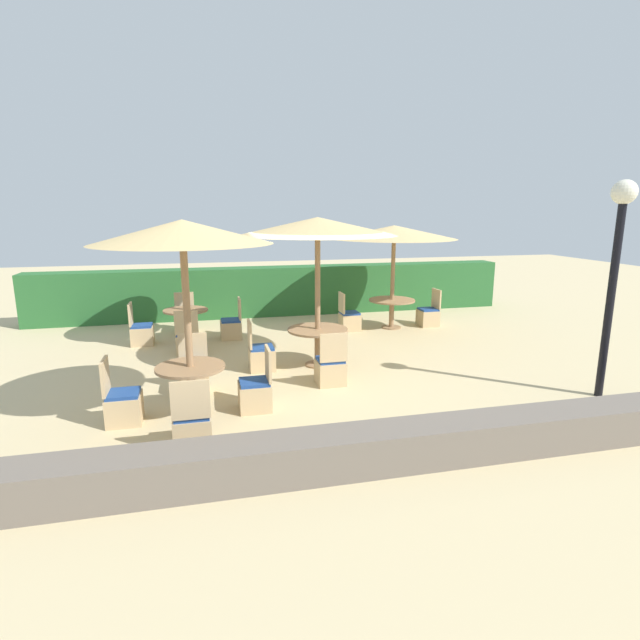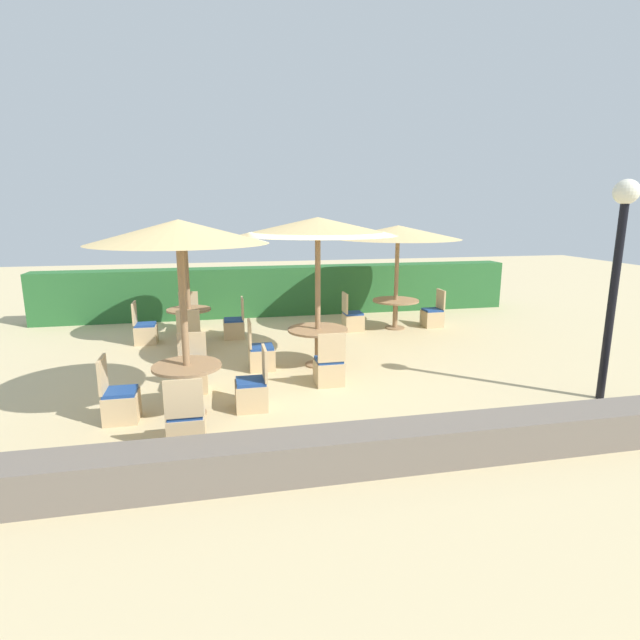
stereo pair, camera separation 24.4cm
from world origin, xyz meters
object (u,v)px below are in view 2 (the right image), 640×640
Objects in this scene: parasol_center at (318,227)px; round_table_center at (318,336)px; patio_chair_back_right_west at (352,320)px; lamp_post at (619,247)px; parasol_back_right at (398,233)px; round_table_back_right at (396,305)px; patio_chair_center_west at (261,356)px; round_table_back_left at (189,316)px; patio_chair_back_right_east at (433,316)px; patio_chair_back_left_west at (145,332)px; patio_chair_front_left_east at (252,392)px; parasol_front_left at (179,233)px; patio_chair_front_left_north at (193,375)px; patio_chair_front_left_south at (186,425)px; patio_chair_back_left_east at (235,327)px; patio_chair_back_left_south at (190,340)px; patio_chair_front_left_west at (120,403)px; patio_chair_back_left_north at (189,320)px; patio_chair_center_south at (329,369)px; round_table_front_left at (187,377)px; parasol_back_left at (185,238)px.

round_table_center is (-0.00, 0.00, -2.01)m from parasol_center.
lamp_post is at bearing 26.84° from patio_chair_back_right_west.
parasol_back_right is 1.77m from round_table_back_right.
patio_chair_center_west is 2.78m from round_table_back_left.
parasol_center is at bearing 126.01° from patio_chair_back_right_east.
patio_chair_back_left_west is 4.65m from patio_chair_front_left_east.
parasol_front_left is 2.97× the size of patio_chair_front_left_north.
patio_chair_front_left_north is at bearing -46.61° from patio_chair_back_right_west.
lamp_post reaches higher than round_table_center.
patio_chair_back_right_west and patio_chair_front_left_south have the same top height.
patio_chair_back_left_east is 1.00× the size of patio_chair_front_left_east.
patio_chair_front_left_north is at bearing -86.39° from patio_chair_back_left_south.
parasol_front_left is 2.53m from patio_chair_front_left_north.
parasol_back_right is 3.22× the size of patio_chair_front_left_west.
patio_chair_back_left_north is 5.29m from patio_chair_front_left_west.
patio_chair_front_left_south is (1.13, -5.19, 0.00)m from patio_chair_back_left_west.
patio_chair_back_left_west is at bearing 146.39° from lamp_post.
patio_chair_back_left_east is 3.94m from round_table_back_right.
lamp_post is 3.57× the size of patio_chair_center_west.
patio_chair_front_left_south is at bearing -141.25° from patio_chair_center_south.
patio_chair_back_left_north and patio_chair_front_left_north have the same top height.
patio_chair_front_left_east is at bearing -131.27° from round_table_back_right.
patio_chair_back_left_east and patio_chair_back_right_east have the same top height.
patio_chair_back_right_west is at bearing 50.49° from round_table_front_left.
patio_chair_center_south is 1.00× the size of patio_chair_back_left_north.
parasol_front_left is (0.12, -3.28, 2.33)m from patio_chair_back_left_south.
parasol_back_left is 3.86m from patio_chair_front_left_north.
lamp_post reaches higher than parasol_front_left.
patio_chair_center_south is 1.00× the size of patio_chair_back_left_south.
patio_chair_back_left_west is at bearing 92.54° from patio_chair_back_left_east.
patio_chair_front_left_west is at bearing -103.78° from patio_chair_back_left_south.
patio_chair_front_left_east is (1.13, -5.19, 0.00)m from patio_chair_back_left_north.
patio_chair_back_left_east reaches higher than round_table_front_left.
patio_chair_back_left_south is (0.99, -0.95, 0.00)m from patio_chair_back_left_west.
patio_chair_back_left_south is at bearing 92.84° from patio_chair_back_left_north.
parasol_front_left is (-2.25, -0.84, 2.33)m from patio_chair_center_south.
patio_chair_back_left_north is 3.97m from patio_chair_back_right_west.
patio_chair_center_west is 4.85m from parasol_back_right.
round_table_center is 2.33m from patio_chair_front_left_east.
patio_chair_back_left_south is 1.00× the size of patio_chair_back_right_west.
parasol_center is 3.55m from parasol_back_right.
patio_chair_front_left_east is at bearing 2.65° from parasol_front_left.
patio_chair_front_left_east is (0.91, 0.04, -0.31)m from round_table_front_left.
patio_chair_front_left_east is (-3.85, -4.39, -0.32)m from round_table_back_right.
patio_chair_back_left_north is 6.03m from patio_chair_back_right_east.
parasol_back_right reaches higher than parasol_back_left.
patio_chair_front_left_east is at bearing 172.36° from lamp_post.
round_table_back_left is at bearing -87.44° from patio_chair_back_right_west.
round_table_back_left is at bearing -150.40° from patio_chair_center_west.
patio_chair_back_right_west is at bearing 168.64° from patio_chair_back_left_north.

